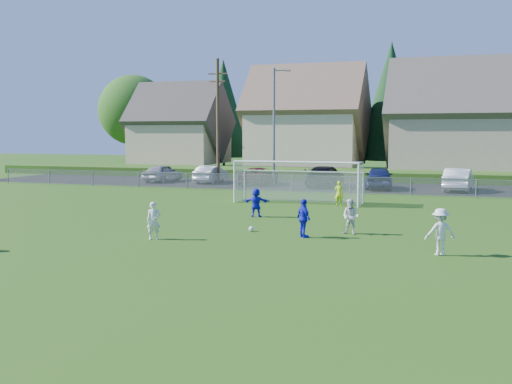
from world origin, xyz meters
TOP-DOWN VIEW (x-y plane):
  - ground at (0.00, 0.00)m, footprint 160.00×160.00m
  - asphalt_lot at (0.00, 27.50)m, footprint 60.00×60.00m
  - grass_embankment at (0.00, 35.00)m, footprint 70.00×6.00m
  - soccer_ball at (0.64, 5.44)m, footprint 0.22×0.22m
  - player_white_a at (-2.37, 2.53)m, footprint 0.63×0.56m
  - player_white_b at (4.69, 6.05)m, footprint 0.83×0.72m
  - player_white_c at (8.23, 2.86)m, footprint 1.17×0.91m
  - player_blue_a at (3.05, 4.74)m, footprint 0.89×0.91m
  - player_blue_b at (-0.54, 9.66)m, footprint 1.37×0.68m
  - goalkeeper at (2.51, 15.33)m, footprint 0.52×0.34m
  - car_a at (-14.69, 27.33)m, footprint 2.10×4.46m
  - car_b at (-10.41, 27.68)m, footprint 1.52×4.31m
  - car_c at (-6.10, 27.16)m, footprint 2.28×4.93m
  - car_d at (-0.72, 27.11)m, footprint 2.29×5.48m
  - car_e at (3.43, 26.47)m, footprint 2.44×4.98m
  - car_f at (8.97, 26.69)m, footprint 2.20×5.05m
  - soccer_goal at (0.00, 16.05)m, footprint 7.42×1.90m
  - chainlink_fence at (0.00, 22.00)m, footprint 52.06×0.06m
  - streetlight at (-4.45, 26.00)m, footprint 1.38×0.18m
  - utility_pole at (-9.50, 27.00)m, footprint 1.60×0.26m
  - houses_row at (1.97, 42.46)m, footprint 53.90×11.45m
  - tree_row at (1.04, 48.74)m, footprint 65.98×12.36m

SIDE VIEW (x-z plane):
  - ground at x=0.00m, z-range 0.00..0.00m
  - asphalt_lot at x=0.00m, z-range 0.01..0.01m
  - soccer_ball at x=0.64m, z-range 0.00..0.22m
  - grass_embankment at x=0.00m, z-range 0.00..0.80m
  - chainlink_fence at x=0.00m, z-range 0.03..1.23m
  - car_c at x=-6.10m, z-range 0.00..1.37m
  - player_blue_b at x=-0.54m, z-range 0.00..1.42m
  - goalkeeper at x=2.51m, z-range 0.00..1.42m
  - car_b at x=-10.41m, z-range 0.00..1.42m
  - player_white_b at x=4.69m, z-range 0.00..1.44m
  - player_white_a at x=-2.37m, z-range 0.00..1.45m
  - car_a at x=-14.69m, z-range 0.00..1.48m
  - player_blue_a at x=3.05m, z-range 0.00..1.53m
  - car_d at x=-0.72m, z-range 0.00..1.58m
  - player_white_c at x=8.23m, z-range 0.00..1.59m
  - car_f at x=8.97m, z-range 0.00..1.61m
  - car_e at x=3.43m, z-range 0.00..1.64m
  - soccer_goal at x=0.00m, z-range 0.38..2.88m
  - streetlight at x=-4.45m, z-range 0.34..9.34m
  - utility_pole at x=-9.50m, z-range 0.15..10.15m
  - tree_row at x=1.04m, z-range 0.01..13.81m
  - houses_row at x=1.97m, z-range 0.69..13.97m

